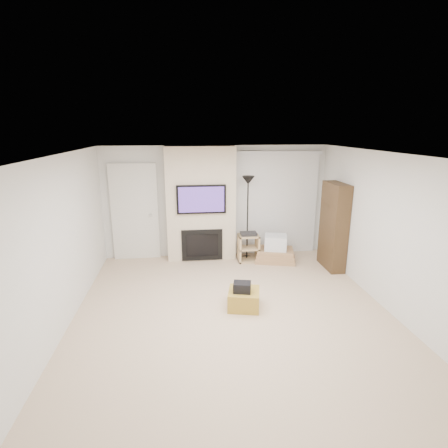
{
  "coord_description": "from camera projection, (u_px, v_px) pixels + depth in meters",
  "views": [
    {
      "loc": [
        -0.74,
        -4.96,
        2.86
      ],
      "look_at": [
        0.0,
        1.2,
        1.15
      ],
      "focal_mm": 28.0,
      "sensor_mm": 36.0,
      "label": 1
    }
  ],
  "objects": [
    {
      "name": "entry_door",
      "position": [
        135.0,
        213.0,
        7.71
      ],
      "size": [
        1.02,
        0.11,
        2.14
      ],
      "color": "silver",
      "rests_on": "floor"
    },
    {
      "name": "vertical_blinds",
      "position": [
        277.0,
        200.0,
        8.0
      ],
      "size": [
        1.98,
        0.1,
        2.37
      ],
      "color": "silver",
      "rests_on": "floor"
    },
    {
      "name": "fireplace_wall",
      "position": [
        201.0,
        205.0,
        7.66
      ],
      "size": [
        1.5,
        0.47,
        2.5
      ],
      "color": "beige",
      "rests_on": "floor"
    },
    {
      "name": "wall_left",
      "position": [
        60.0,
        245.0,
        4.98
      ],
      "size": [
        0.0,
        5.5,
        2.5
      ],
      "primitive_type": "cube",
      "rotation": [
        1.57,
        0.0,
        1.57
      ],
      "color": "silver",
      "rests_on": "ground"
    },
    {
      "name": "ceiling",
      "position": [
        234.0,
        154.0,
        4.93
      ],
      "size": [
        5.0,
        5.5,
        0.0
      ],
      "primitive_type": "cube",
      "color": "white",
      "rests_on": "wall_back"
    },
    {
      "name": "wall_back",
      "position": [
        216.0,
        202.0,
        7.9
      ],
      "size": [
        5.0,
        0.0,
        2.5
      ],
      "primitive_type": "cube",
      "rotation": [
        1.57,
        0.0,
        0.0
      ],
      "color": "silver",
      "rests_on": "ground"
    },
    {
      "name": "wall_front",
      "position": [
        286.0,
        349.0,
        2.63
      ],
      "size": [
        5.0,
        0.0,
        2.5
      ],
      "primitive_type": "cube",
      "rotation": [
        1.57,
        0.0,
        0.0
      ],
      "color": "silver",
      "rests_on": "ground"
    },
    {
      "name": "box_stack",
      "position": [
        275.0,
        251.0,
        7.77
      ],
      "size": [
        1.0,
        0.85,
        0.58
      ],
      "color": "tan",
      "rests_on": "floor"
    },
    {
      "name": "wall_right",
      "position": [
        389.0,
        233.0,
        5.55
      ],
      "size": [
        0.0,
        5.5,
        2.5
      ],
      "primitive_type": "cube",
      "rotation": [
        1.57,
        0.0,
        1.57
      ],
      "color": "silver",
      "rests_on": "ground"
    },
    {
      "name": "black_bag",
      "position": [
        242.0,
        287.0,
        5.63
      ],
      "size": [
        0.32,
        0.28,
        0.16
      ],
      "primitive_type": "cube",
      "rotation": [
        0.0,
        0.0,
        -0.23
      ],
      "color": "black",
      "rests_on": "ottoman"
    },
    {
      "name": "ottoman",
      "position": [
        244.0,
        299.0,
        5.73
      ],
      "size": [
        0.6,
        0.6,
        0.3
      ],
      "primitive_type": "cube",
      "rotation": [
        0.0,
        0.0,
        -0.23
      ],
      "color": "#A6842D",
      "rests_on": "floor"
    },
    {
      "name": "bookshelf",
      "position": [
        334.0,
        226.0,
        7.21
      ],
      "size": [
        0.3,
        0.8,
        1.8
      ],
      "color": "#382716",
      "rests_on": "floor"
    },
    {
      "name": "floor_lamp",
      "position": [
        248.0,
        195.0,
        7.52
      ],
      "size": [
        0.28,
        0.28,
        1.88
      ],
      "color": "black",
      "rests_on": "floor"
    },
    {
      "name": "hvac_vent",
      "position": [
        251.0,
        151.0,
        5.75
      ],
      "size": [
        0.35,
        0.18,
        0.01
      ],
      "primitive_type": "cube",
      "color": "silver",
      "rests_on": "ceiling"
    },
    {
      "name": "av_stand",
      "position": [
        248.0,
        246.0,
        7.71
      ],
      "size": [
        0.45,
        0.38,
        0.66
      ],
      "color": "tan",
      "rests_on": "floor"
    },
    {
      "name": "floor",
      "position": [
        233.0,
        313.0,
        5.6
      ],
      "size": [
        5.0,
        5.5,
        0.0
      ],
      "primitive_type": "cube",
      "color": "#CCAE8F",
      "rests_on": "ground"
    }
  ]
}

